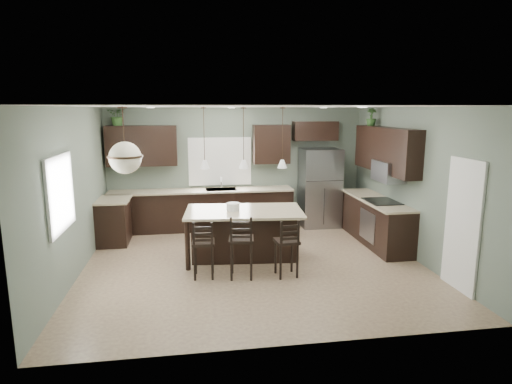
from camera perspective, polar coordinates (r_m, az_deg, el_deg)
The scene contains 32 objects.
ground at distance 7.85m, azimuth -0.28°, elevation -9.57°, with size 6.00×6.00×0.00m, color #9E8466.
pantry_door at distance 7.22m, azimuth 25.82°, elevation -4.05°, with size 0.04×0.82×2.04m, color white.
window_back at distance 10.10m, azimuth -4.83°, elevation 4.09°, with size 1.35×0.02×1.00m, color white.
window_left at distance 6.85m, azimuth -24.73°, elevation -0.18°, with size 0.02×1.10×1.00m, color white.
left_return_cabs at distance 9.40m, azimuth -18.42°, elevation -3.79°, with size 0.60×0.90×0.90m, color black.
left_return_countertop at distance 9.30m, azimuth -18.47°, elevation -0.98°, with size 0.66×0.96×0.04m, color #C3B893.
back_lower_cabs at distance 9.99m, azimuth -7.19°, elevation -2.44°, with size 4.20×0.60×0.90m, color black.
back_countertop at distance 9.88m, azimuth -7.26°, elevation 0.18°, with size 4.20×0.66×0.04m, color #C3B893.
sink_inset at distance 9.89m, azimuth -4.65°, elevation 0.34°, with size 0.70×0.45×0.01m, color gray.
faucet at distance 9.84m, azimuth -4.65°, elevation 1.14°, with size 0.02×0.02×0.28m, color silver.
back_upper_left at distance 9.94m, azimuth -14.98°, elevation 5.97°, with size 1.55×0.34×0.90m, color black.
back_upper_right at distance 10.06m, azimuth 2.07°, elevation 6.39°, with size 0.85×0.34×0.90m, color black.
fridge_header at distance 10.29m, azimuth 7.89°, elevation 8.07°, with size 1.05×0.34×0.45m, color black.
right_lower_cabs at distance 9.27m, azimuth 15.66°, elevation -3.84°, with size 0.60×2.35×0.90m, color black.
right_countertop at distance 9.16m, azimuth 15.70°, elevation -1.00°, with size 0.66×2.35×0.04m, color #C3B893.
cooktop at distance 8.91m, azimuth 16.43°, elevation -1.20°, with size 0.58×0.75×0.02m, color black.
wall_oven_front at distance 8.91m, azimuth 14.60°, elevation -4.38°, with size 0.01×0.72×0.60m, color gray.
right_upper_cabs at distance 9.07m, azimuth 16.91°, elevation 5.42°, with size 0.34×2.35×0.90m, color black.
microwave at distance 8.85m, azimuth 17.23°, elevation 2.66°, with size 0.40×0.75×0.40m, color gray.
refrigerator at distance 10.25m, azimuth 8.50°, elevation 0.58°, with size 0.90×0.74×1.85m, color gray.
kitchen_island at distance 8.01m, azimuth -1.60°, elevation -5.67°, with size 2.14×1.21×0.92m, color black.
serving_dish at distance 7.86m, azimuth -3.08°, elevation -1.97°, with size 0.24×0.24×0.14m, color silver.
bar_stool_left at distance 7.16m, azimuth -7.01°, elevation -7.54°, with size 0.36×0.36×0.99m, color black.
bar_stool_center at distance 7.09m, azimuth -1.96°, elevation -7.23°, with size 0.40×0.40×1.08m, color black.
bar_stool_right at distance 7.18m, azimuth 4.09°, elevation -7.39°, with size 0.37×0.37×1.00m, color black.
pendant_left at distance 7.69m, azimuth -6.93°, elevation 7.13°, with size 0.17×0.17×1.10m, color white, non-canonical shape.
pendant_center at distance 7.69m, azimuth -1.67°, elevation 7.20°, with size 0.17×0.17×1.10m, color silver, non-canonical shape.
pendant_right at distance 7.74m, azimuth 3.55°, elevation 7.21°, with size 0.17×0.17×1.10m, color white, non-canonical shape.
chandelier at distance 6.61m, azimuth -17.17°, elevation 6.58°, with size 0.52×0.52×0.99m, color #F2E9C6, non-canonical shape.
plant_back_left at distance 9.94m, azimuth -17.96°, elevation 9.72°, with size 0.41×0.36×0.46m, color #2F5525.
plant_right_wall at distance 9.67m, azimuth 15.13°, elevation 9.63°, with size 0.21×0.21×0.38m, color #294C21.
room_shell at distance 7.43m, azimuth -0.29°, elevation 2.80°, with size 6.00×6.00×6.00m.
Camera 1 is at (-1.08, -7.27, 2.76)m, focal length 30.00 mm.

